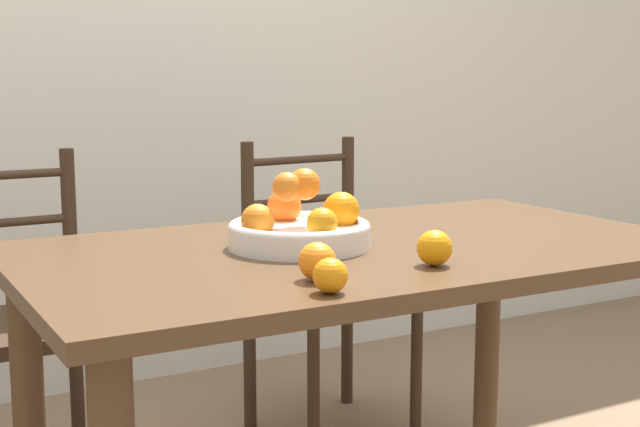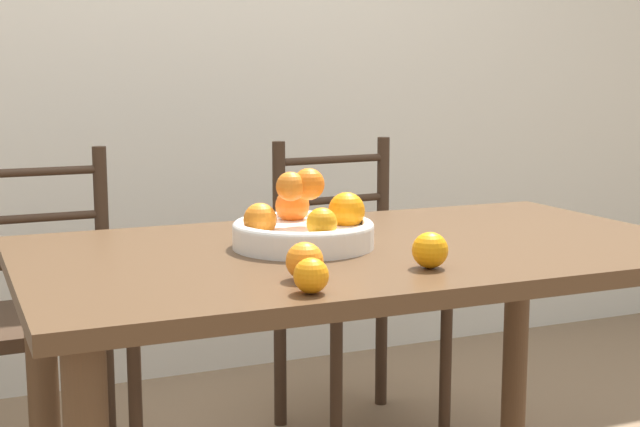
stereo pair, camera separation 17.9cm
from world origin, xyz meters
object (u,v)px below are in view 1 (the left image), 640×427
(orange_loose_1, at_px, (330,276))
(chair_left, at_px, (15,330))
(orange_loose_0, at_px, (434,248))
(chair_right, at_px, (325,289))
(fruit_bowl, at_px, (300,227))
(orange_loose_2, at_px, (317,261))

(orange_loose_1, xyz_separation_m, chair_left, (-0.33, 1.09, -0.33))
(orange_loose_0, distance_m, chair_right, 1.09)
(orange_loose_0, xyz_separation_m, chair_left, (-0.61, 0.99, -0.33))
(fruit_bowl, bearing_deg, orange_loose_1, -110.47)
(chair_left, distance_m, chair_right, 0.92)
(fruit_bowl, bearing_deg, orange_loose_0, -63.65)
(orange_loose_1, bearing_deg, chair_left, 106.74)
(orange_loose_1, distance_m, chair_right, 1.28)
(orange_loose_0, height_order, chair_right, chair_right)
(orange_loose_1, height_order, orange_loose_2, orange_loose_2)
(chair_right, bearing_deg, orange_loose_2, -125.34)
(chair_right, bearing_deg, orange_loose_1, -124.24)
(orange_loose_2, bearing_deg, orange_loose_0, -0.58)
(fruit_bowl, bearing_deg, chair_right, 57.17)
(orange_loose_0, bearing_deg, chair_left, 121.45)
(orange_loose_1, relative_size, chair_left, 0.07)
(orange_loose_2, distance_m, chair_right, 1.19)
(orange_loose_1, distance_m, orange_loose_2, 0.10)
(orange_loose_0, distance_m, chair_left, 1.21)
(orange_loose_2, bearing_deg, fruit_bowl, 68.06)
(orange_loose_2, bearing_deg, chair_left, 109.63)
(chair_left, bearing_deg, orange_loose_0, -60.04)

